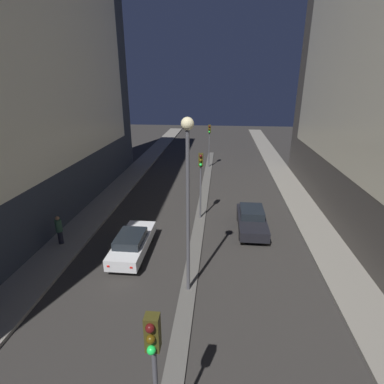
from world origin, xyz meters
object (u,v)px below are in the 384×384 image
object	(u,v)px
traffic_light_mid	(201,172)
car_left_lane	(132,243)
traffic_light_near	(154,362)
car_right_lane	(252,220)
street_lamp	(188,180)
pedestrian_on_left_sidewalk	(59,229)
traffic_light_far	(209,136)

from	to	relation	value
traffic_light_mid	car_left_lane	xyz separation A→B (m)	(-3.55, -5.08, -2.86)
car_left_lane	traffic_light_near	bearing A→B (deg)	-70.12
traffic_light_near	car_left_lane	bearing A→B (deg)	109.88
traffic_light_mid	car_right_lane	size ratio (longest dim) A/B	1.03
traffic_light_near	street_lamp	distance (m)	7.20
traffic_light_near	car_right_lane	size ratio (longest dim) A/B	1.03
car_left_lane	pedestrian_on_left_sidewalk	world-z (taller)	pedestrian_on_left_sidewalk
traffic_light_near	traffic_light_far	distance (m)	28.61
car_right_lane	pedestrian_on_left_sidewalk	xyz separation A→B (m)	(-11.69, -3.28, 0.38)
car_left_lane	pedestrian_on_left_sidewalk	xyz separation A→B (m)	(-4.60, 0.48, 0.39)
traffic_light_near	traffic_light_far	bearing A→B (deg)	90.00
traffic_light_mid	traffic_light_near	bearing A→B (deg)	-90.00
car_left_lane	traffic_light_mid	bearing A→B (deg)	55.08
traffic_light_mid	pedestrian_on_left_sidewalk	distance (m)	9.68
street_lamp	car_left_lane	size ratio (longest dim) A/B	1.72
traffic_light_far	street_lamp	bearing A→B (deg)	-90.00
car_left_lane	pedestrian_on_left_sidewalk	size ratio (longest dim) A/B	2.59
street_lamp	car_right_lane	size ratio (longest dim) A/B	1.75
traffic_light_mid	traffic_light_far	size ratio (longest dim) A/B	1.00
car_left_lane	car_right_lane	xyz separation A→B (m)	(7.10, 3.76, 0.01)
traffic_light_far	car_right_lane	xyz separation A→B (m)	(3.55, -15.03, -2.85)
traffic_light_far	street_lamp	xyz separation A→B (m)	(0.00, -21.69, 2.01)
traffic_light_near	pedestrian_on_left_sidewalk	distance (m)	13.36
traffic_light_near	pedestrian_on_left_sidewalk	xyz separation A→B (m)	(-8.15, 10.30, -2.47)
traffic_light_near	car_right_lane	xyz separation A→B (m)	(3.55, 13.58, -2.85)
street_lamp	car_left_lane	xyz separation A→B (m)	(-3.55, 2.90, -4.87)
traffic_light_far	car_right_lane	size ratio (longest dim) A/B	1.03
street_lamp	pedestrian_on_left_sidewalk	bearing A→B (deg)	157.48
traffic_light_mid	car_left_lane	world-z (taller)	traffic_light_mid
traffic_light_mid	traffic_light_far	world-z (taller)	same
car_right_lane	street_lamp	bearing A→B (deg)	-118.05
traffic_light_near	traffic_light_mid	xyz separation A→B (m)	(0.00, 14.90, 0.00)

